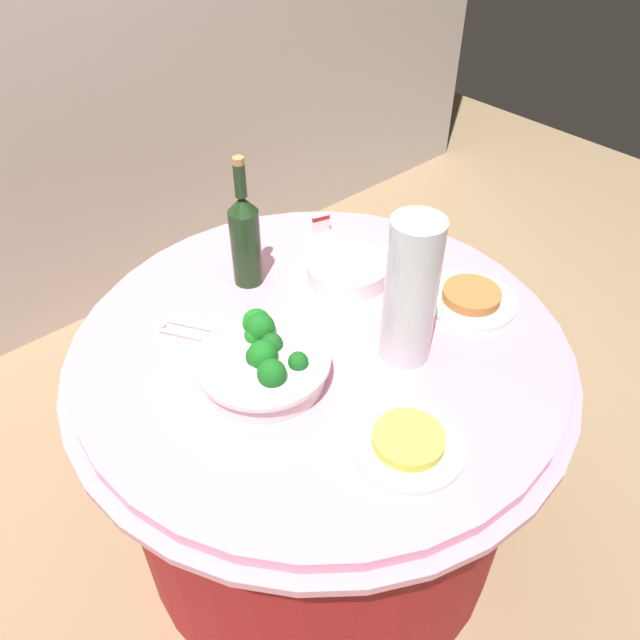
{
  "coord_description": "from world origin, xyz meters",
  "views": [
    {
      "loc": [
        -0.7,
        -0.79,
        1.7
      ],
      "look_at": [
        0.0,
        0.0,
        0.79
      ],
      "focal_mm": 35.2,
      "sensor_mm": 36.0,
      "label": 1
    }
  ],
  "objects_px": {
    "decorative_fruit_vase": "(410,301)",
    "food_plate_fried_egg": "(408,442)",
    "serving_tongs": "(192,332)",
    "label_placard_front": "(321,223)",
    "wine_bottle": "(245,237)",
    "plate_stack": "(348,270)",
    "food_plate_peanuts": "(471,298)",
    "broccoli_bowl": "(264,362)"
  },
  "relations": [
    {
      "from": "label_placard_front",
      "to": "plate_stack",
      "type": "bearing_deg",
      "value": -113.44
    },
    {
      "from": "decorative_fruit_vase",
      "to": "food_plate_fried_egg",
      "type": "height_order",
      "value": "decorative_fruit_vase"
    },
    {
      "from": "decorative_fruit_vase",
      "to": "label_placard_front",
      "type": "relative_size",
      "value": 6.18
    },
    {
      "from": "broccoli_bowl",
      "to": "decorative_fruit_vase",
      "type": "distance_m",
      "value": 0.33
    },
    {
      "from": "plate_stack",
      "to": "serving_tongs",
      "type": "relative_size",
      "value": 1.32
    },
    {
      "from": "food_plate_fried_egg",
      "to": "wine_bottle",
      "type": "bearing_deg",
      "value": 82.13
    },
    {
      "from": "wine_bottle",
      "to": "food_plate_fried_egg",
      "type": "bearing_deg",
      "value": -97.87
    },
    {
      "from": "broccoli_bowl",
      "to": "label_placard_front",
      "type": "distance_m",
      "value": 0.58
    },
    {
      "from": "decorative_fruit_vase",
      "to": "food_plate_peanuts",
      "type": "relative_size",
      "value": 1.55
    },
    {
      "from": "food_plate_peanuts",
      "to": "label_placard_front",
      "type": "distance_m",
      "value": 0.48
    },
    {
      "from": "broccoli_bowl",
      "to": "plate_stack",
      "type": "xyz_separation_m",
      "value": [
        0.37,
        0.14,
        -0.02
      ]
    },
    {
      "from": "broccoli_bowl",
      "to": "wine_bottle",
      "type": "relative_size",
      "value": 0.83
    },
    {
      "from": "wine_bottle",
      "to": "label_placard_front",
      "type": "relative_size",
      "value": 6.11
    },
    {
      "from": "food_plate_peanuts",
      "to": "wine_bottle",
      "type": "bearing_deg",
      "value": 129.23
    },
    {
      "from": "wine_bottle",
      "to": "food_plate_fried_egg",
      "type": "xyz_separation_m",
      "value": [
        -0.09,
        -0.62,
        -0.12
      ]
    },
    {
      "from": "plate_stack",
      "to": "wine_bottle",
      "type": "height_order",
      "value": "wine_bottle"
    },
    {
      "from": "serving_tongs",
      "to": "food_plate_fried_egg",
      "type": "relative_size",
      "value": 0.72
    },
    {
      "from": "plate_stack",
      "to": "food_plate_fried_egg",
      "type": "distance_m",
      "value": 0.54
    },
    {
      "from": "wine_bottle",
      "to": "decorative_fruit_vase",
      "type": "distance_m",
      "value": 0.45
    },
    {
      "from": "decorative_fruit_vase",
      "to": "serving_tongs",
      "type": "bearing_deg",
      "value": 130.77
    },
    {
      "from": "serving_tongs",
      "to": "food_plate_fried_egg",
      "type": "height_order",
      "value": "food_plate_fried_egg"
    },
    {
      "from": "plate_stack",
      "to": "wine_bottle",
      "type": "bearing_deg",
      "value": 141.25
    },
    {
      "from": "plate_stack",
      "to": "label_placard_front",
      "type": "distance_m",
      "value": 0.22
    },
    {
      "from": "label_placard_front",
      "to": "broccoli_bowl",
      "type": "bearing_deg",
      "value": -143.29
    },
    {
      "from": "food_plate_fried_egg",
      "to": "label_placard_front",
      "type": "bearing_deg",
      "value": 61.04
    },
    {
      "from": "wine_bottle",
      "to": "label_placard_front",
      "type": "xyz_separation_m",
      "value": [
        0.28,
        0.05,
        -0.1
      ]
    },
    {
      "from": "broccoli_bowl",
      "to": "plate_stack",
      "type": "distance_m",
      "value": 0.4
    },
    {
      "from": "wine_bottle",
      "to": "label_placard_front",
      "type": "height_order",
      "value": "wine_bottle"
    },
    {
      "from": "serving_tongs",
      "to": "label_placard_front",
      "type": "bearing_deg",
      "value": 13.72
    },
    {
      "from": "broccoli_bowl",
      "to": "decorative_fruit_vase",
      "type": "height_order",
      "value": "decorative_fruit_vase"
    },
    {
      "from": "broccoli_bowl",
      "to": "wine_bottle",
      "type": "bearing_deg",
      "value": 59.22
    },
    {
      "from": "wine_bottle",
      "to": "label_placard_front",
      "type": "bearing_deg",
      "value": 9.49
    },
    {
      "from": "plate_stack",
      "to": "wine_bottle",
      "type": "distance_m",
      "value": 0.27
    },
    {
      "from": "decorative_fruit_vase",
      "to": "food_plate_fried_egg",
      "type": "distance_m",
      "value": 0.29
    },
    {
      "from": "decorative_fruit_vase",
      "to": "food_plate_fried_egg",
      "type": "relative_size",
      "value": 1.55
    },
    {
      "from": "plate_stack",
      "to": "food_plate_fried_egg",
      "type": "xyz_separation_m",
      "value": [
        -0.28,
        -0.47,
        -0.01
      ]
    },
    {
      "from": "serving_tongs",
      "to": "label_placard_front",
      "type": "relative_size",
      "value": 2.9
    },
    {
      "from": "plate_stack",
      "to": "label_placard_front",
      "type": "xyz_separation_m",
      "value": [
        0.09,
        0.2,
        0.01
      ]
    },
    {
      "from": "decorative_fruit_vase",
      "to": "food_plate_peanuts",
      "type": "height_order",
      "value": "decorative_fruit_vase"
    },
    {
      "from": "food_plate_fried_egg",
      "to": "food_plate_peanuts",
      "type": "distance_m",
      "value": 0.48
    },
    {
      "from": "serving_tongs",
      "to": "label_placard_front",
      "type": "distance_m",
      "value": 0.52
    },
    {
      "from": "food_plate_fried_egg",
      "to": "serving_tongs",
      "type": "bearing_deg",
      "value": 103.53
    }
  ]
}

